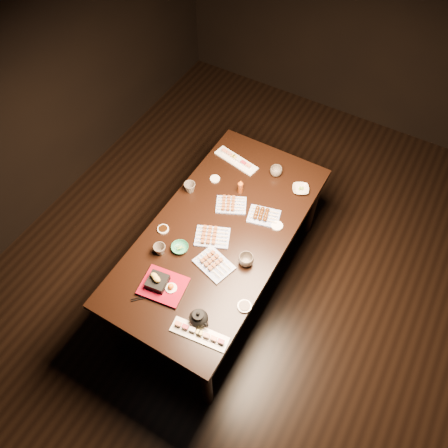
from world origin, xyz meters
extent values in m
plane|color=black|center=(0.00, 0.00, 0.00)|extent=(5.00, 5.00, 0.00)
cube|color=black|center=(-0.22, 0.00, 0.38)|extent=(0.99, 1.84, 0.75)
imported|color=#297E58|center=(-0.38, -0.26, 0.77)|extent=(0.14, 0.14, 0.04)
imported|color=#C2B59F|center=(0.10, 0.61, 0.76)|extent=(0.16, 0.16, 0.03)
imported|color=brown|center=(-0.48, -0.34, 0.79)|extent=(0.08, 0.08, 0.08)
imported|color=brown|center=(0.05, -0.13, 0.79)|extent=(0.11, 0.11, 0.08)
imported|color=brown|center=(-0.59, 0.20, 0.79)|extent=(0.11, 0.11, 0.08)
imported|color=brown|center=(-0.12, 0.66, 0.79)|extent=(0.11, 0.11, 0.07)
cylinder|color=#63280D|center=(-0.27, 0.38, 0.81)|extent=(0.04, 0.04, 0.12)
cylinder|color=white|center=(-0.57, -0.18, 0.76)|extent=(0.09, 0.09, 0.01)
cylinder|color=white|center=(0.10, 0.23, 0.76)|extent=(0.10, 0.10, 0.01)
cylinder|color=white|center=(0.19, -0.41, 0.76)|extent=(0.12, 0.12, 0.02)
cylinder|color=white|center=(-0.49, 0.39, 0.76)|extent=(0.09, 0.09, 0.01)
camera|label=1|loc=(0.64, -1.44, 3.22)|focal=35.00mm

